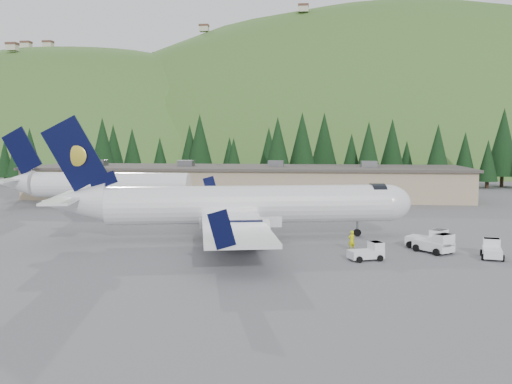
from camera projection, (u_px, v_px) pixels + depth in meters
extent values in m
plane|color=slate|center=(250.00, 238.00, 56.08)|extent=(600.00, 600.00, 0.00)
cylinder|color=white|center=(250.00, 204.00, 55.76)|extent=(27.77, 9.22, 3.70)
ellipsoid|color=white|center=(386.00, 203.00, 57.15)|extent=(5.47, 4.60, 3.70)
cylinder|color=black|center=(377.00, 199.00, 57.01)|extent=(1.97, 3.27, 3.05)
cone|color=white|center=(74.00, 202.00, 54.03)|extent=(6.54, 4.83, 3.70)
cube|color=white|center=(240.00, 220.00, 55.81)|extent=(8.36, 4.68, 0.99)
cube|color=white|center=(230.00, 215.00, 55.65)|extent=(12.09, 33.90, 0.34)
cube|color=black|center=(211.00, 187.00, 71.97)|extent=(1.98, 0.55, 2.83)
cube|color=black|center=(222.00, 229.00, 38.79)|extent=(1.98, 0.55, 2.83)
cylinder|color=black|center=(236.00, 215.00, 61.49)|extent=(4.51, 3.06, 2.27)
cylinder|color=white|center=(253.00, 215.00, 61.68)|extent=(1.07, 2.47, 2.40)
cube|color=white|center=(236.00, 210.00, 61.44)|extent=(2.17, 0.68, 0.89)
cylinder|color=black|center=(245.00, 233.00, 50.17)|extent=(4.51, 3.06, 2.27)
cylinder|color=white|center=(266.00, 232.00, 50.36)|extent=(1.07, 2.47, 2.40)
cube|color=white|center=(245.00, 227.00, 50.12)|extent=(2.17, 0.68, 0.89)
cube|color=black|center=(75.00, 154.00, 53.60)|extent=(6.03, 1.52, 7.23)
ellipsoid|color=gold|center=(77.00, 156.00, 53.84)|extent=(1.95, 0.57, 1.95)
ellipsoid|color=gold|center=(77.00, 156.00, 53.45)|extent=(1.95, 0.57, 1.95)
cube|color=black|center=(103.00, 181.00, 54.11)|extent=(2.71, 0.79, 1.95)
cube|color=white|center=(69.00, 197.00, 53.93)|extent=(5.00, 12.58, 0.22)
cylinder|color=slate|center=(357.00, 228.00, 57.09)|extent=(0.23, 0.23, 1.77)
cylinder|color=black|center=(357.00, 233.00, 57.14)|extent=(0.79, 0.42, 0.75)
cylinder|color=slate|center=(219.00, 225.00, 58.32)|extent=(0.28, 0.28, 1.97)
cylinder|color=black|center=(223.00, 229.00, 58.40)|extent=(1.13, 0.56, 1.08)
cylinder|color=black|center=(215.00, 229.00, 58.32)|extent=(1.13, 0.56, 1.08)
cylinder|color=slate|center=(221.00, 233.00, 53.05)|extent=(0.28, 0.28, 1.97)
cylinder|color=black|center=(225.00, 238.00, 53.13)|extent=(1.13, 0.56, 1.08)
cylinder|color=black|center=(217.00, 238.00, 53.05)|extent=(1.13, 0.56, 1.08)
cylinder|color=white|center=(112.00, 185.00, 79.79)|extent=(22.00, 3.60, 3.60)
cone|color=white|center=(17.00, 183.00, 81.20)|extent=(5.00, 3.60, 3.60)
cube|color=black|center=(22.00, 151.00, 80.66)|extent=(5.82, 0.28, 6.89)
cube|color=white|center=(16.00, 179.00, 81.14)|extent=(2.40, 11.00, 0.20)
cube|color=white|center=(366.00, 254.00, 46.00)|extent=(3.06, 2.31, 0.64)
cube|color=white|center=(376.00, 247.00, 46.21)|extent=(1.33, 1.53, 0.82)
cube|color=black|center=(376.00, 242.00, 46.17)|extent=(1.21, 1.41, 0.09)
cylinder|color=black|center=(371.00, 255.00, 46.98)|extent=(0.55, 0.38, 0.51)
cylinder|color=black|center=(380.00, 258.00, 45.59)|extent=(0.55, 0.38, 0.51)
cylinder|color=black|center=(351.00, 256.00, 46.47)|extent=(0.55, 0.38, 0.51)
cylinder|color=black|center=(359.00, 260.00, 45.07)|extent=(0.55, 0.38, 0.51)
cube|color=white|center=(426.00, 241.00, 50.89)|extent=(3.73, 3.36, 0.79)
cube|color=white|center=(439.00, 235.00, 50.08)|extent=(1.84, 1.94, 1.02)
cube|color=black|center=(439.00, 230.00, 50.04)|extent=(1.68, 1.78, 0.11)
cylinder|color=black|center=(443.00, 245.00, 50.84)|extent=(0.66, 0.57, 0.63)
cylinder|color=black|center=(434.00, 248.00, 49.51)|extent=(0.66, 0.57, 0.63)
cylinder|color=black|center=(419.00, 242.00, 52.34)|extent=(0.66, 0.57, 0.63)
cylinder|color=black|center=(410.00, 245.00, 51.01)|extent=(0.66, 0.57, 0.63)
cube|color=white|center=(492.00, 252.00, 46.63)|extent=(2.01, 3.08, 0.66)
cube|color=white|center=(492.00, 243.00, 47.47)|extent=(1.50, 1.21, 0.85)
cube|color=black|center=(492.00, 239.00, 47.44)|extent=(1.38, 1.10, 0.09)
cylinder|color=black|center=(481.00, 253.00, 47.79)|extent=(0.32, 0.56, 0.53)
cylinder|color=black|center=(501.00, 254.00, 47.31)|extent=(0.32, 0.56, 0.53)
cylinder|color=black|center=(483.00, 257.00, 46.01)|extent=(0.32, 0.56, 0.53)
cylinder|color=black|center=(503.00, 258.00, 45.53)|extent=(0.32, 0.56, 0.53)
cube|color=tan|center=(246.00, 183.00, 93.98)|extent=(70.00, 16.00, 4.80)
cube|color=#47423D|center=(246.00, 167.00, 93.74)|extent=(71.00, 17.00, 0.40)
cube|color=slate|center=(99.00, 163.00, 96.22)|extent=(2.50, 2.50, 1.00)
cube|color=slate|center=(186.00, 163.00, 94.69)|extent=(2.50, 2.50, 1.00)
cube|color=slate|center=(276.00, 164.00, 93.17)|extent=(2.50, 2.50, 1.00)
cube|color=slate|center=(369.00, 164.00, 91.64)|extent=(2.50, 2.50, 1.00)
cube|color=white|center=(433.00, 246.00, 49.06)|extent=(3.36, 3.63, 0.77)
cube|color=white|center=(444.00, 240.00, 48.07)|extent=(1.90, 1.83, 1.00)
cube|color=black|center=(444.00, 235.00, 48.03)|extent=(1.75, 1.67, 0.11)
cylinder|color=black|center=(450.00, 250.00, 48.63)|extent=(0.57, 0.64, 0.62)
cylinder|color=black|center=(436.00, 252.00, 47.69)|extent=(0.57, 0.64, 0.62)
cylinder|color=black|center=(430.00, 246.00, 50.49)|extent=(0.57, 0.64, 0.62)
cylinder|color=black|center=(416.00, 248.00, 49.55)|extent=(0.57, 0.64, 0.62)
imported|color=#D6DF09|center=(352.00, 240.00, 49.94)|extent=(0.76, 0.66, 1.76)
cone|color=black|center=(5.00, 159.00, 123.13)|extent=(3.89, 3.89, 7.95)
cone|color=black|center=(16.00, 157.00, 118.92)|extent=(4.23, 4.23, 8.65)
cone|color=black|center=(30.00, 152.00, 118.08)|extent=(4.98, 4.98, 10.18)
cone|color=black|center=(70.00, 155.00, 124.58)|extent=(4.41, 4.41, 9.02)
cone|color=black|center=(82.00, 158.00, 119.42)|extent=(4.05, 4.05, 8.29)
cone|color=black|center=(114.00, 149.00, 124.70)|extent=(5.33, 5.33, 10.90)
cone|color=black|center=(103.00, 148.00, 112.45)|extent=(5.79, 5.79, 11.84)
cone|color=black|center=(132.00, 153.00, 117.04)|extent=(4.93, 4.93, 10.09)
cone|color=black|center=(160.00, 157.00, 121.35)|extent=(4.15, 4.15, 8.49)
cone|color=black|center=(190.00, 150.00, 122.52)|extent=(5.30, 5.30, 10.83)
cone|color=black|center=(200.00, 144.00, 119.07)|extent=(6.19, 6.19, 12.66)
cone|color=black|center=(230.00, 157.00, 122.92)|extent=(4.19, 4.19, 8.57)
cone|color=black|center=(234.00, 159.00, 112.25)|extent=(4.11, 4.11, 8.42)
cone|color=black|center=(269.00, 151.00, 122.93)|extent=(5.07, 5.07, 10.36)
cone|color=black|center=(278.00, 148.00, 110.52)|extent=(5.81, 5.81, 11.88)
cone|color=black|center=(302.00, 144.00, 112.34)|extent=(6.22, 6.22, 12.73)
cone|color=black|center=(324.00, 143.00, 120.73)|extent=(6.34, 6.34, 12.97)
cone|color=black|center=(351.00, 156.00, 113.76)|extent=(4.49, 4.49, 9.19)
cone|color=black|center=(368.00, 150.00, 110.39)|extent=(5.44, 5.44, 11.13)
cone|color=black|center=(392.00, 148.00, 114.42)|extent=(5.70, 5.70, 11.67)
cone|color=black|center=(407.00, 160.00, 118.29)|extent=(3.87, 3.87, 7.92)
cone|color=black|center=(438.00, 152.00, 108.41)|extent=(5.22, 5.22, 10.68)
cone|color=black|center=(465.00, 156.00, 111.68)|extent=(4.61, 4.61, 9.42)
cone|color=black|center=(488.00, 160.00, 110.61)|extent=(3.98, 3.98, 8.14)
cone|color=black|center=(503.00, 142.00, 113.08)|extent=(6.59, 6.59, 13.48)
ellipsoid|color=#3D6322|center=(84.00, 339.00, 240.74)|extent=(336.00, 240.00, 240.00)
ellipsoid|color=#3D6322|center=(387.00, 347.00, 258.18)|extent=(420.00, 300.00, 300.00)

